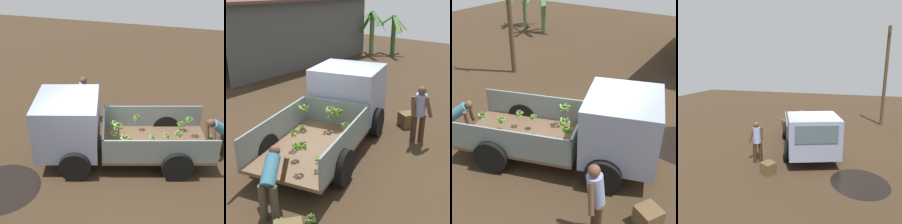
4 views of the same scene
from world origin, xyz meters
The scene contains 7 objects.
ground centered at (0.00, 0.00, 0.00)m, with size 36.00×36.00×0.00m, color #392A1B.
cargo_truck centered at (0.62, -0.33, 1.03)m, with size 5.21×3.37×1.92m.
banana_palm_0 centered at (-8.19, 9.00, 1.64)m, with size 2.47×2.63×2.99m.
banana_palm_2 centered at (-10.18, 9.63, 1.57)m, with size 2.14×2.42×2.84m.
person_foreground_visitor centered at (1.52, -2.34, 0.92)m, with size 0.50×0.60×1.65m.
person_worker_loading centered at (-3.05, -1.65, 0.76)m, with size 0.81×0.81×1.28m.
wooden_crate_1 centered at (2.32, -1.57, 0.21)m, with size 0.44×0.44×0.42m, color brown.
Camera 3 is at (3.36, -6.09, 4.97)m, focal length 50.00 mm.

